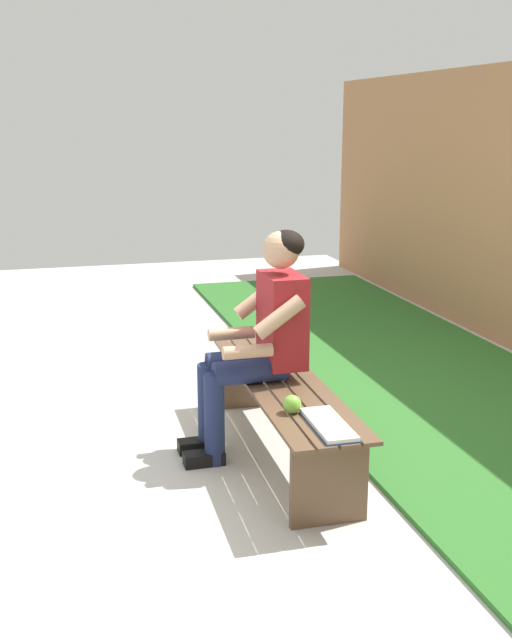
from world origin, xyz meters
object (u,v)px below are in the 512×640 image
bench_near (283,398)px  apple (292,404)px  person_seated (261,335)px  book_open (329,425)px

bench_near → apple: (-0.46, 0.10, 0.15)m
bench_near → person_seated: size_ratio=1.44×
person_seated → book_open: person_seated is taller
person_seated → apple: 0.58m
bench_near → book_open: book_open is taller
apple → book_open: apple is taller
person_seated → book_open: 0.80m
bench_near → apple: apple is taller
apple → book_open: bearing=-153.0°
person_seated → book_open: (-0.76, -0.11, -0.23)m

